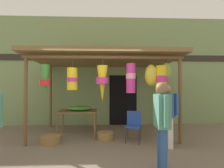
{
  "coord_description": "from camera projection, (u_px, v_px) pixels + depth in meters",
  "views": [
    {
      "loc": [
        0.3,
        -4.82,
        1.55
      ],
      "look_at": [
        0.53,
        0.76,
        1.63
      ],
      "focal_mm": 28.07,
      "sensor_mm": 36.0,
      "label": 1
    }
  ],
  "objects": [
    {
      "name": "folding_chair",
      "position": [
        134.0,
        124.0,
        4.93
      ],
      "size": [
        0.5,
        0.5,
        0.84
      ],
      "color": "#2347A8",
      "rests_on": "ground_plane"
    },
    {
      "name": "flower_heap_on_table",
      "position": [
        80.0,
        108.0,
        5.67
      ],
      "size": [
        0.83,
        0.58,
        0.16
      ],
      "color": "green",
      "rests_on": "display_table"
    },
    {
      "name": "wicker_basket_spare",
      "position": [
        51.0,
        140.0,
        4.76
      ],
      "size": [
        0.54,
        0.54,
        0.2
      ],
      "primitive_type": "cylinder",
      "color": "olive",
      "rests_on": "ground_plane"
    },
    {
      "name": "shopper_by_bananas",
      "position": [
        162.0,
        119.0,
        3.19
      ],
      "size": [
        0.23,
        0.59,
        1.62
      ],
      "color": "#2D5193",
      "rests_on": "ground_plane"
    },
    {
      "name": "shop_facade",
      "position": [
        97.0,
        71.0,
        7.19
      ],
      "size": [
        12.67,
        0.29,
        4.37
      ],
      "color": "#7A9360",
      "rests_on": "ground_plane"
    },
    {
      "name": "market_stall_canopy",
      "position": [
        107.0,
        65.0,
        5.51
      ],
      "size": [
        4.62,
        2.63,
        2.57
      ],
      "color": "brown",
      "rests_on": "ground_plane"
    },
    {
      "name": "wicker_basket_by_table",
      "position": [
        105.0,
        136.0,
        5.07
      ],
      "size": [
        0.45,
        0.45,
        0.22
      ],
      "primitive_type": "cylinder",
      "color": "olive",
      "rests_on": "ground_plane"
    },
    {
      "name": "ground_plane",
      "position": [
        94.0,
        143.0,
        4.78
      ],
      "size": [
        30.0,
        30.0,
        0.0
      ],
      "primitive_type": "plane",
      "color": "#756656"
    },
    {
      "name": "customer_foreground",
      "position": [
        167.0,
        111.0,
        4.43
      ],
      "size": [
        0.48,
        0.42,
        1.59
      ],
      "color": "silver",
      "rests_on": "ground_plane"
    },
    {
      "name": "display_table",
      "position": [
        78.0,
        113.0,
        5.67
      ],
      "size": [
        1.23,
        0.82,
        0.77
      ],
      "color": "brown",
      "rests_on": "ground_plane"
    }
  ]
}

